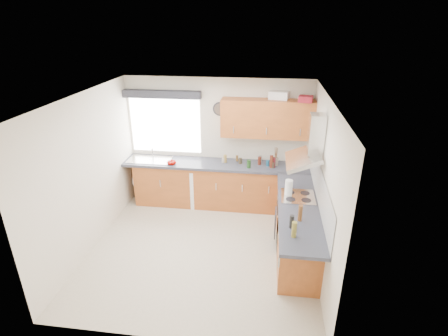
# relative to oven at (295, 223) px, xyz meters

# --- Properties ---
(ground_plane) EXTENTS (3.60, 3.60, 0.00)m
(ground_plane) POSITION_rel_oven_xyz_m (-1.50, -0.30, -0.42)
(ground_plane) COLOR beige
(ceiling) EXTENTS (3.60, 3.60, 0.02)m
(ceiling) POSITION_rel_oven_xyz_m (-1.50, -0.30, 2.08)
(ceiling) COLOR white
(ceiling) RESTS_ON wall_back
(wall_back) EXTENTS (3.60, 0.02, 2.50)m
(wall_back) POSITION_rel_oven_xyz_m (-1.50, 1.50, 0.82)
(wall_back) COLOR silver
(wall_back) RESTS_ON ground_plane
(wall_front) EXTENTS (3.60, 0.02, 2.50)m
(wall_front) POSITION_rel_oven_xyz_m (-1.50, -2.10, 0.82)
(wall_front) COLOR silver
(wall_front) RESTS_ON ground_plane
(wall_left) EXTENTS (0.02, 3.60, 2.50)m
(wall_left) POSITION_rel_oven_xyz_m (-3.30, -0.30, 0.82)
(wall_left) COLOR silver
(wall_left) RESTS_ON ground_plane
(wall_right) EXTENTS (0.02, 3.60, 2.50)m
(wall_right) POSITION_rel_oven_xyz_m (0.30, -0.30, 0.82)
(wall_right) COLOR silver
(wall_right) RESTS_ON ground_plane
(window) EXTENTS (1.40, 0.02, 1.10)m
(window) POSITION_rel_oven_xyz_m (-2.55, 1.49, 1.12)
(window) COLOR white
(window) RESTS_ON wall_back
(window_blind) EXTENTS (1.50, 0.18, 0.14)m
(window_blind) POSITION_rel_oven_xyz_m (-2.55, 1.40, 1.76)
(window_blind) COLOR #25262E
(window_blind) RESTS_ON wall_back
(splashback) EXTENTS (0.01, 3.00, 0.54)m
(splashback) POSITION_rel_oven_xyz_m (0.29, 0.00, 0.75)
(splashback) COLOR white
(splashback) RESTS_ON wall_right
(base_cab_back) EXTENTS (3.00, 0.58, 0.86)m
(base_cab_back) POSITION_rel_oven_xyz_m (-1.60, 1.21, 0.01)
(base_cab_back) COLOR #964B1F
(base_cab_back) RESTS_ON ground_plane
(base_cab_corner) EXTENTS (0.60, 0.60, 0.86)m
(base_cab_corner) POSITION_rel_oven_xyz_m (0.00, 1.20, 0.01)
(base_cab_corner) COLOR #964B1F
(base_cab_corner) RESTS_ON ground_plane
(base_cab_right) EXTENTS (0.58, 2.10, 0.86)m
(base_cab_right) POSITION_rel_oven_xyz_m (0.01, -0.15, 0.01)
(base_cab_right) COLOR #964B1F
(base_cab_right) RESTS_ON ground_plane
(worktop_back) EXTENTS (3.60, 0.62, 0.05)m
(worktop_back) POSITION_rel_oven_xyz_m (-1.50, 1.20, 0.46)
(worktop_back) COLOR #2F323C
(worktop_back) RESTS_ON base_cab_back
(worktop_right) EXTENTS (0.62, 2.42, 0.05)m
(worktop_right) POSITION_rel_oven_xyz_m (0.00, -0.30, 0.46)
(worktop_right) COLOR #2F323C
(worktop_right) RESTS_ON base_cab_right
(sink) EXTENTS (0.84, 0.46, 0.10)m
(sink) POSITION_rel_oven_xyz_m (-2.83, 1.20, 0.52)
(sink) COLOR silver
(sink) RESTS_ON worktop_back
(oven) EXTENTS (0.56, 0.58, 0.85)m
(oven) POSITION_rel_oven_xyz_m (0.00, 0.00, 0.00)
(oven) COLOR black
(oven) RESTS_ON ground_plane
(hob_plate) EXTENTS (0.52, 0.52, 0.01)m
(hob_plate) POSITION_rel_oven_xyz_m (0.00, 0.00, 0.49)
(hob_plate) COLOR silver
(hob_plate) RESTS_ON worktop_right
(extractor_hood) EXTENTS (0.52, 0.78, 0.66)m
(extractor_hood) POSITION_rel_oven_xyz_m (0.10, -0.00, 1.34)
(extractor_hood) COLOR silver
(extractor_hood) RESTS_ON wall_right
(upper_cabinets) EXTENTS (1.70, 0.35, 0.70)m
(upper_cabinets) POSITION_rel_oven_xyz_m (-0.55, 1.32, 1.38)
(upper_cabinets) COLOR #964B1F
(upper_cabinets) RESTS_ON wall_back
(washing_machine) EXTENTS (0.64, 0.63, 0.79)m
(washing_machine) POSITION_rel_oven_xyz_m (-1.76, 1.22, -0.03)
(washing_machine) COLOR white
(washing_machine) RESTS_ON ground_plane
(wall_clock) EXTENTS (0.27, 0.04, 0.27)m
(wall_clock) POSITION_rel_oven_xyz_m (-1.46, 1.48, 1.48)
(wall_clock) COLOR #25262E
(wall_clock) RESTS_ON wall_back
(casserole) EXTENTS (0.39, 0.32, 0.14)m
(casserole) POSITION_rel_oven_xyz_m (-0.36, 1.42, 1.80)
(casserole) COLOR white
(casserole) RESTS_ON upper_cabinets
(storage_box) EXTENTS (0.27, 0.24, 0.11)m
(storage_box) POSITION_rel_oven_xyz_m (0.10, 1.22, 1.78)
(storage_box) COLOR maroon
(storage_box) RESTS_ON upper_cabinets
(utensil_pot) EXTENTS (0.12, 0.12, 0.15)m
(utensil_pot) POSITION_rel_oven_xyz_m (-0.35, 1.26, 0.56)
(utensil_pot) COLOR gray
(utensil_pot) RESTS_ON worktop_back
(kitchen_roll) EXTENTS (0.15, 0.15, 0.26)m
(kitchen_roll) POSITION_rel_oven_xyz_m (-0.15, 0.04, 0.61)
(kitchen_roll) COLOR white
(kitchen_roll) RESTS_ON worktop_right
(tomato_cluster) EXTENTS (0.19, 0.19, 0.07)m
(tomato_cluster) POSITION_rel_oven_xyz_m (-2.34, 1.04, 0.52)
(tomato_cluster) COLOR #9F0802
(tomato_cluster) RESTS_ON worktop_back
(jar_0) EXTENTS (0.05, 0.05, 0.12)m
(jar_0) POSITION_rel_oven_xyz_m (-1.10, 1.36, 0.54)
(jar_0) COLOR brown
(jar_0) RESTS_ON worktop_back
(jar_1) EXTENTS (0.05, 0.05, 0.11)m
(jar_1) POSITION_rel_oven_xyz_m (-0.39, 1.12, 0.54)
(jar_1) COLOR #382C1F
(jar_1) RESTS_ON worktop_back
(jar_2) EXTENTS (0.04, 0.04, 0.19)m
(jar_2) POSITION_rel_oven_xyz_m (-0.38, 1.14, 0.58)
(jar_2) COLOR #561218
(jar_2) RESTS_ON worktop_back
(jar_3) EXTENTS (0.07, 0.07, 0.15)m
(jar_3) POSITION_rel_oven_xyz_m (-0.85, 1.06, 0.56)
(jar_3) COLOR #1B4016
(jar_3) RESTS_ON worktop_back
(jar_4) EXTENTS (0.06, 0.06, 0.13)m
(jar_4) POSITION_rel_oven_xyz_m (-0.65, 1.37, 0.55)
(jar_4) COLOR #A19889
(jar_4) RESTS_ON worktop_back
(jar_5) EXTENTS (0.07, 0.07, 0.15)m
(jar_5) POSITION_rel_oven_xyz_m (-1.32, 1.26, 0.56)
(jar_5) COLOR olive
(jar_5) RESTS_ON worktop_back
(jar_6) EXTENTS (0.06, 0.06, 0.11)m
(jar_6) POSITION_rel_oven_xyz_m (-0.50, 1.20, 0.54)
(jar_6) COLOR navy
(jar_6) RESTS_ON worktop_back
(jar_7) EXTENTS (0.07, 0.07, 0.24)m
(jar_7) POSITION_rel_oven_xyz_m (-0.43, 1.12, 0.61)
(jar_7) COLOR #521F11
(jar_7) RESTS_ON worktop_back
(jar_8) EXTENTS (0.07, 0.07, 0.11)m
(jar_8) POSITION_rel_oven_xyz_m (-1.02, 1.25, 0.54)
(jar_8) COLOR #3D3322
(jar_8) RESTS_ON worktop_back
(jar_9) EXTENTS (0.06, 0.06, 0.16)m
(jar_9) POSITION_rel_oven_xyz_m (-0.66, 1.24, 0.56)
(jar_9) COLOR #511C11
(jar_9) RESTS_ON worktop_back
(jar_10) EXTENTS (0.06, 0.06, 0.10)m
(jar_10) POSITION_rel_oven_xyz_m (-1.36, 1.25, 0.53)
(jar_10) COLOR #9C9385
(jar_10) RESTS_ON worktop_back
(jar_11) EXTENTS (0.07, 0.07, 0.15)m
(jar_11) POSITION_rel_oven_xyz_m (-0.40, 1.27, 0.56)
(jar_11) COLOR #3B1B15
(jar_11) RESTS_ON worktop_back
(bottle_0) EXTENTS (0.06, 0.06, 0.18)m
(bottle_0) POSITION_rel_oven_xyz_m (-0.14, -0.90, 0.58)
(bottle_0) COLOR black
(bottle_0) RESTS_ON worktop_right
(bottle_1) EXTENTS (0.06, 0.06, 0.24)m
(bottle_1) POSITION_rel_oven_xyz_m (-0.02, -0.70, 0.60)
(bottle_1) COLOR brown
(bottle_1) RESTS_ON worktop_right
(bottle_2) EXTENTS (0.07, 0.07, 0.22)m
(bottle_2) POSITION_rel_oven_xyz_m (-0.12, -1.11, 0.59)
(bottle_2) COLOR olive
(bottle_2) RESTS_ON worktop_right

